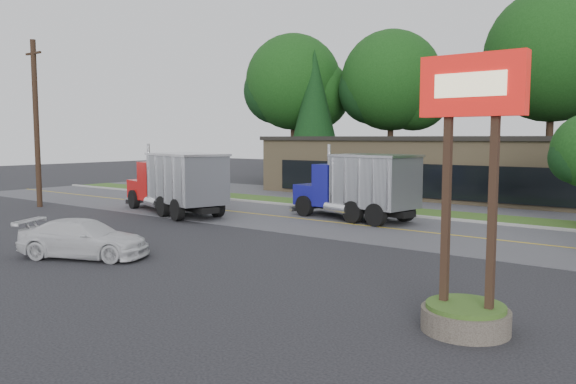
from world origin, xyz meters
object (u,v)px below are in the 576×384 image
(bilo_sign, at_px, (468,240))
(rally_car, at_px, (84,239))
(dump_truck_blue, at_px, (360,185))
(dump_truck_red, at_px, (177,181))
(utility_pole, at_px, (36,123))

(bilo_sign, relative_size, rally_car, 1.29)
(dump_truck_blue, bearing_deg, bilo_sign, 137.80)
(dump_truck_red, bearing_deg, utility_pole, 34.70)
(bilo_sign, relative_size, dump_truck_red, 0.67)
(bilo_sign, distance_m, rally_car, 13.47)
(utility_pole, xyz_separation_m, dump_truck_red, (9.17, 2.93, -3.29))
(bilo_sign, height_order, dump_truck_blue, bilo_sign)
(dump_truck_red, distance_m, rally_car, 11.36)
(bilo_sign, distance_m, dump_truck_blue, 16.53)
(bilo_sign, bearing_deg, dump_truck_blue, 128.00)
(dump_truck_blue, bearing_deg, dump_truck_red, 33.89)
(dump_truck_red, xyz_separation_m, rally_car, (5.95, -9.61, -1.14))
(rally_car, bearing_deg, dump_truck_red, 5.73)
(utility_pole, relative_size, dump_truck_red, 1.13)
(dump_truck_blue, bearing_deg, rally_car, 86.63)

